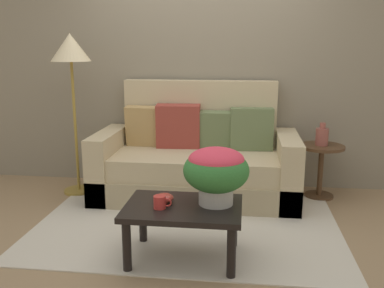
{
  "coord_description": "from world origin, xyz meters",
  "views": [
    {
      "loc": [
        0.48,
        -3.52,
        1.55
      ],
      "look_at": [
        0.04,
        0.04,
        0.72
      ],
      "focal_mm": 40.26,
      "sensor_mm": 36.0,
      "label": 1
    }
  ],
  "objects": [
    {
      "name": "side_table",
      "position": [
        1.27,
        0.88,
        0.38
      ],
      "size": [
        0.45,
        0.45,
        0.55
      ],
      "color": "#4C331E",
      "rests_on": "ground"
    },
    {
      "name": "coffee_mug",
      "position": [
        -0.1,
        -0.69,
        0.46
      ],
      "size": [
        0.13,
        0.09,
        0.09
      ],
      "color": "red",
      "rests_on": "coffee_table"
    },
    {
      "name": "couch",
      "position": [
        -0.01,
        0.78,
        0.37
      ],
      "size": [
        2.05,
        0.93,
        1.18
      ],
      "color": "tan",
      "rests_on": "ground"
    },
    {
      "name": "ground_plane",
      "position": [
        0.0,
        0.0,
        0.0
      ],
      "size": [
        14.0,
        14.0,
        0.0
      ],
      "primitive_type": "plane",
      "color": "#997A56"
    },
    {
      "name": "potted_plant",
      "position": [
        0.29,
        -0.55,
        0.68
      ],
      "size": [
        0.48,
        0.48,
        0.42
      ],
      "color": "#B7B2A8",
      "rests_on": "coffee_table"
    },
    {
      "name": "coffee_table",
      "position": [
        0.05,
        -0.62,
        0.35
      ],
      "size": [
        0.84,
        0.6,
        0.42
      ],
      "color": "black",
      "rests_on": "ground"
    },
    {
      "name": "table_vase",
      "position": [
        1.26,
        0.89,
        0.65
      ],
      "size": [
        0.13,
        0.13,
        0.23
      ],
      "color": "#934C42",
      "rests_on": "side_table"
    },
    {
      "name": "snack_bowl",
      "position": [
        -0.09,
        -0.58,
        0.45
      ],
      "size": [
        0.14,
        0.14,
        0.07
      ],
      "color": "#B2382D",
      "rests_on": "coffee_table"
    },
    {
      "name": "floor_lamp",
      "position": [
        -1.28,
        0.71,
        1.41
      ],
      "size": [
        0.4,
        0.4,
        1.67
      ],
      "color": "olive",
      "rests_on": "ground"
    },
    {
      "name": "area_rug",
      "position": [
        0.0,
        -0.03,
        0.01
      ],
      "size": [
        2.62,
        1.79,
        0.01
      ],
      "primitive_type": "cube",
      "color": "beige",
      "rests_on": "ground"
    },
    {
      "name": "wall_back",
      "position": [
        0.0,
        1.26,
        1.41
      ],
      "size": [
        6.4,
        0.12,
        2.81
      ],
      "primitive_type": "cube",
      "color": "gray",
      "rests_on": "ground"
    }
  ]
}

